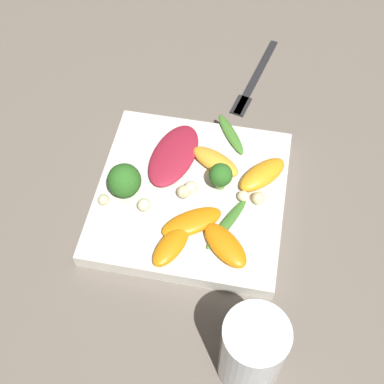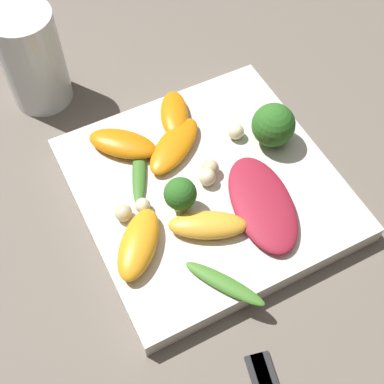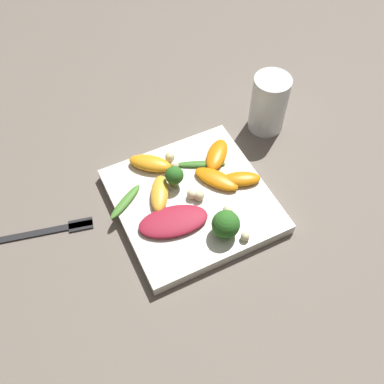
% 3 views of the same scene
% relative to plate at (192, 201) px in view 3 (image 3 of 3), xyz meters
% --- Properties ---
extents(ground_plane, '(2.40, 2.40, 0.00)m').
position_rel_plate_xyz_m(ground_plane, '(0.00, 0.00, -0.01)').
color(ground_plane, '#6B6056').
extents(plate, '(0.24, 0.24, 0.02)m').
position_rel_plate_xyz_m(plate, '(0.00, 0.00, 0.00)').
color(plate, silver).
rests_on(plate, ground_plane).
extents(drinking_glass, '(0.07, 0.07, 0.11)m').
position_rel_plate_xyz_m(drinking_glass, '(0.10, -0.20, 0.05)').
color(drinking_glass, white).
rests_on(drinking_glass, ground_plane).
extents(fork, '(0.05, 0.17, 0.01)m').
position_rel_plate_xyz_m(fork, '(0.05, 0.23, -0.01)').
color(fork, '#262628').
rests_on(fork, ground_plane).
extents(radicchio_leaf_0, '(0.08, 0.12, 0.01)m').
position_rel_plate_xyz_m(radicchio_leaf_0, '(-0.03, 0.05, 0.02)').
color(radicchio_leaf_0, maroon).
rests_on(radicchio_leaf_0, plate).
extents(orange_segment_0, '(0.08, 0.07, 0.01)m').
position_rel_plate_xyz_m(orange_segment_0, '(0.01, -0.05, 0.02)').
color(orange_segment_0, orange).
rests_on(orange_segment_0, plate).
extents(orange_segment_1, '(0.07, 0.07, 0.02)m').
position_rel_plate_xyz_m(orange_segment_1, '(0.06, -0.07, 0.02)').
color(orange_segment_1, orange).
rests_on(orange_segment_1, plate).
extents(orange_segment_2, '(0.05, 0.07, 0.01)m').
position_rel_plate_xyz_m(orange_segment_2, '(-0.01, -0.09, 0.02)').
color(orange_segment_2, orange).
rests_on(orange_segment_2, plate).
extents(orange_segment_3, '(0.08, 0.06, 0.02)m').
position_rel_plate_xyz_m(orange_segment_3, '(0.02, 0.05, 0.02)').
color(orange_segment_3, '#FCAD33').
rests_on(orange_segment_3, plate).
extents(orange_segment_4, '(0.07, 0.08, 0.02)m').
position_rel_plate_xyz_m(orange_segment_4, '(0.09, 0.04, 0.02)').
color(orange_segment_4, orange).
rests_on(orange_segment_4, plate).
extents(broccoli_floret_0, '(0.04, 0.04, 0.05)m').
position_rel_plate_xyz_m(broccoli_floret_0, '(-0.08, -0.02, 0.04)').
color(broccoli_floret_0, '#7A9E51').
rests_on(broccoli_floret_0, plate).
extents(broccoli_floret_1, '(0.03, 0.03, 0.04)m').
position_rel_plate_xyz_m(broccoli_floret_1, '(0.04, 0.01, 0.03)').
color(broccoli_floret_1, '#84AD5B').
rests_on(broccoli_floret_1, plate).
extents(arugula_sprig_0, '(0.05, 0.07, 0.01)m').
position_rel_plate_xyz_m(arugula_sprig_0, '(0.04, 0.10, 0.01)').
color(arugula_sprig_0, '#47842D').
rests_on(arugula_sprig_0, plate).
extents(arugula_sprig_1, '(0.05, 0.08, 0.01)m').
position_rel_plate_xyz_m(arugula_sprig_1, '(0.05, -0.04, 0.01)').
color(arugula_sprig_1, '#3D7528').
rests_on(arugula_sprig_1, plate).
extents(macadamia_nut_0, '(0.02, 0.02, 0.02)m').
position_rel_plate_xyz_m(macadamia_nut_0, '(-0.01, -0.01, 0.02)').
color(macadamia_nut_0, beige).
rests_on(macadamia_nut_0, plate).
extents(macadamia_nut_1, '(0.02, 0.02, 0.02)m').
position_rel_plate_xyz_m(macadamia_nut_1, '(-0.05, -0.04, 0.02)').
color(macadamia_nut_1, beige).
rests_on(macadamia_nut_1, plate).
extents(macadamia_nut_2, '(0.02, 0.02, 0.02)m').
position_rel_plate_xyz_m(macadamia_nut_2, '(0.09, 0.00, 0.02)').
color(macadamia_nut_2, beige).
rests_on(macadamia_nut_2, plate).
extents(macadamia_nut_3, '(0.02, 0.02, 0.02)m').
position_rel_plate_xyz_m(macadamia_nut_3, '(0.00, 0.00, 0.02)').
color(macadamia_nut_3, beige).
rests_on(macadamia_nut_3, plate).
extents(macadamia_nut_4, '(0.01, 0.01, 0.01)m').
position_rel_plate_xyz_m(macadamia_nut_4, '(0.07, -0.00, 0.02)').
color(macadamia_nut_4, beige).
rests_on(macadamia_nut_4, plate).
extents(macadamia_nut_5, '(0.01, 0.01, 0.01)m').
position_rel_plate_xyz_m(macadamia_nut_5, '(-0.11, -0.04, 0.02)').
color(macadamia_nut_5, beige).
rests_on(macadamia_nut_5, plate).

